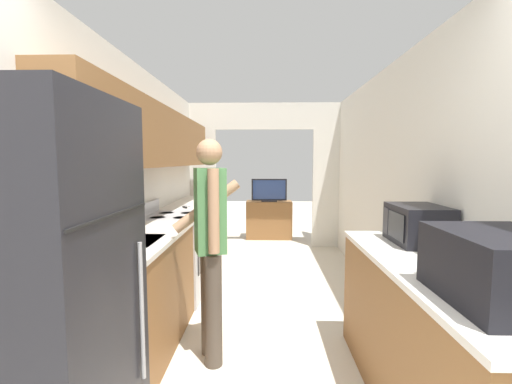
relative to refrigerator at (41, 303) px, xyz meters
The scene contains 13 objects.
wall_left 1.82m from the refrigerator, 99.56° to the left, with size 0.38×7.64×2.50m.
wall_right 2.65m from the refrigerator, 29.60° to the left, with size 0.06×7.64×2.50m.
wall_far_with_doorway 4.68m from the refrigerator, 78.06° to the left, with size 2.99×0.06×2.50m.
counter_left 2.39m from the refrigerator, 90.84° to the left, with size 0.62×3.90×0.92m.
counter_right 2.07m from the refrigerator, 14.46° to the left, with size 0.62×1.89×0.92m.
refrigerator is the anchor object (origin of this frame).
range_oven 2.29m from the refrigerator, 90.66° to the left, with size 0.66×0.73×1.06m.
person 1.21m from the refrigerator, 61.93° to the left, with size 0.53×0.45×1.67m.
suitcase 1.97m from the refrigerator, ahead, with size 0.45×0.58×0.30m.
microwave 2.31m from the refrigerator, 26.37° to the left, with size 0.34×0.47×0.27m.
tv_cabinet 5.33m from the refrigerator, 78.51° to the left, with size 0.88×0.42×0.73m.
television 5.26m from the refrigerator, 78.42° to the left, with size 0.68×0.16×0.44m.
knife 2.86m from the refrigerator, 90.56° to the left, with size 0.14×0.31×0.02m.
Camera 1 is at (0.01, -0.70, 1.51)m, focal length 24.00 mm.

